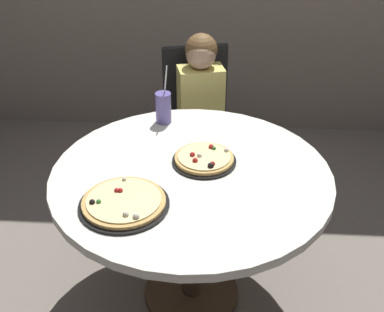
{
  "coord_description": "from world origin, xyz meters",
  "views": [
    {
      "loc": [
        0.11,
        -1.77,
        1.93
      ],
      "look_at": [
        0.0,
        0.05,
        0.8
      ],
      "focal_mm": 45.76,
      "sensor_mm": 36.0,
      "label": 1
    }
  ],
  "objects_px": {
    "pizza_cheese": "(124,203)",
    "chair_wooden": "(198,116)",
    "pizza_veggie": "(204,159)",
    "soda_cup": "(163,108)",
    "dining_table": "(191,190)",
    "diner_child": "(203,136)"
  },
  "relations": [
    {
      "from": "dining_table",
      "to": "pizza_veggie",
      "type": "relative_size",
      "value": 4.25
    },
    {
      "from": "pizza_cheese",
      "to": "soda_cup",
      "type": "distance_m",
      "value": 0.72
    },
    {
      "from": "dining_table",
      "to": "chair_wooden",
      "type": "distance_m",
      "value": 0.97
    },
    {
      "from": "diner_child",
      "to": "pizza_veggie",
      "type": "xyz_separation_m",
      "value": [
        0.04,
        -0.71,
        0.28
      ]
    },
    {
      "from": "pizza_veggie",
      "to": "soda_cup",
      "type": "relative_size",
      "value": 0.94
    },
    {
      "from": "pizza_veggie",
      "to": "pizza_cheese",
      "type": "bearing_deg",
      "value": -131.51
    },
    {
      "from": "pizza_cheese",
      "to": "chair_wooden",
      "type": "bearing_deg",
      "value": 79.54
    },
    {
      "from": "diner_child",
      "to": "pizza_cheese",
      "type": "distance_m",
      "value": 1.12
    },
    {
      "from": "chair_wooden",
      "to": "pizza_veggie",
      "type": "relative_size",
      "value": 3.3
    },
    {
      "from": "diner_child",
      "to": "soda_cup",
      "type": "relative_size",
      "value": 3.52
    },
    {
      "from": "dining_table",
      "to": "soda_cup",
      "type": "relative_size",
      "value": 3.98
    },
    {
      "from": "dining_table",
      "to": "soda_cup",
      "type": "bearing_deg",
      "value": 110.56
    },
    {
      "from": "pizza_cheese",
      "to": "soda_cup",
      "type": "xyz_separation_m",
      "value": [
        0.08,
        0.71,
        0.06
      ]
    },
    {
      "from": "chair_wooden",
      "to": "soda_cup",
      "type": "relative_size",
      "value": 3.09
    },
    {
      "from": "chair_wooden",
      "to": "pizza_cheese",
      "type": "xyz_separation_m",
      "value": [
        -0.23,
        -1.22,
        0.24
      ]
    },
    {
      "from": "chair_wooden",
      "to": "dining_table",
      "type": "bearing_deg",
      "value": -88.72
    },
    {
      "from": "chair_wooden",
      "to": "diner_child",
      "type": "xyz_separation_m",
      "value": [
        0.04,
        -0.18,
        -0.05
      ]
    },
    {
      "from": "diner_child",
      "to": "pizza_cheese",
      "type": "xyz_separation_m",
      "value": [
        -0.27,
        -1.05,
        0.28
      ]
    },
    {
      "from": "chair_wooden",
      "to": "pizza_cheese",
      "type": "distance_m",
      "value": 1.27
    },
    {
      "from": "dining_table",
      "to": "soda_cup",
      "type": "distance_m",
      "value": 0.52
    },
    {
      "from": "dining_table",
      "to": "diner_child",
      "type": "distance_m",
      "value": 0.81
    },
    {
      "from": "diner_child",
      "to": "chair_wooden",
      "type": "bearing_deg",
      "value": 102.54
    }
  ]
}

